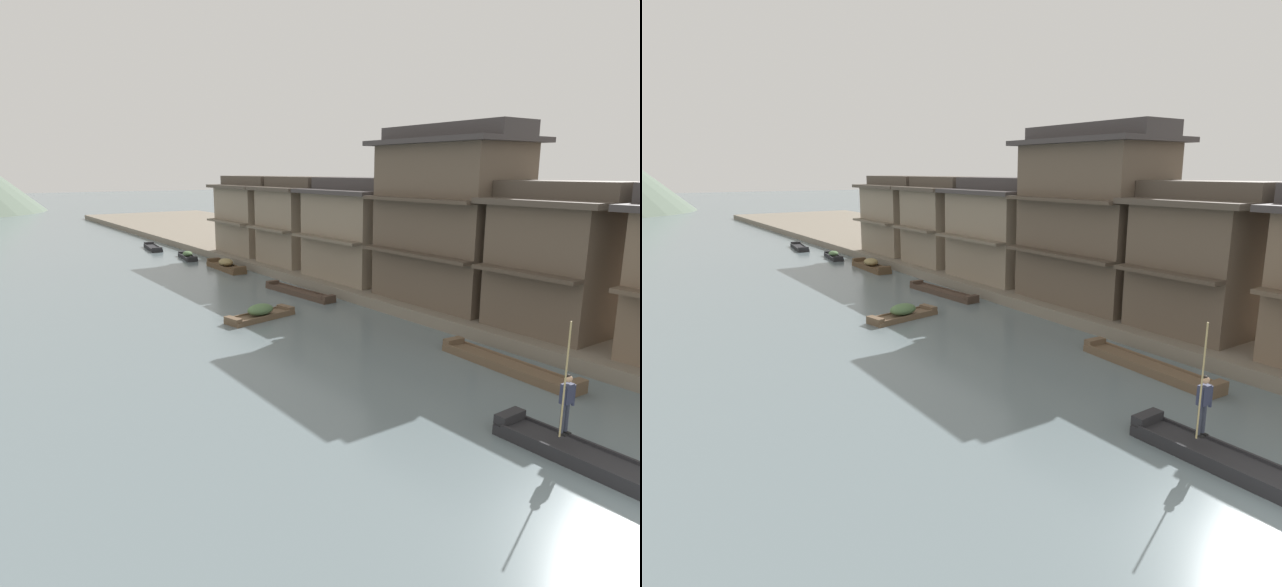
{
  "view_description": "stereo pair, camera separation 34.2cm",
  "coord_description": "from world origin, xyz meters",
  "views": [
    {
      "loc": [
        -10.59,
        -4.35,
        7.11
      ],
      "look_at": [
        3.29,
        15.81,
        1.64
      ],
      "focal_mm": 30.86,
      "sensor_mm": 36.0,
      "label": 1
    },
    {
      "loc": [
        -10.31,
        -4.54,
        7.11
      ],
      "look_at": [
        3.29,
        15.81,
        1.64
      ],
      "focal_mm": 30.86,
      "sensor_mm": 36.0,
      "label": 2
    }
  ],
  "objects": [
    {
      "name": "house_waterfront_narrow",
      "position": [
        11.2,
        22.23,
        3.57
      ],
      "size": [
        6.8,
        7.19,
        6.14
      ],
      "color": "gray",
      "rests_on": "riverbank_right"
    },
    {
      "name": "boat_midriver_drifting",
      "position": [
        1.8,
        18.79,
        0.28
      ],
      "size": [
        3.79,
        1.78,
        0.75
      ],
      "color": "brown",
      "rests_on": "ground"
    },
    {
      "name": "boat_moored_second",
      "position": [
        6.23,
        22.27,
        0.14
      ],
      "size": [
        1.35,
        5.8,
        0.43
      ],
      "color": "#423328",
      "rests_on": "ground"
    },
    {
      "name": "boat_moored_third",
      "position": [
        5.95,
        39.02,
        0.22
      ],
      "size": [
        1.44,
        3.93,
        0.63
      ],
      "color": "#232326",
      "rests_on": "ground"
    },
    {
      "name": "ground_plane",
      "position": [
        0.0,
        0.0,
        0.0
      ],
      "size": [
        400.0,
        400.0,
        0.0
      ],
      "primitive_type": "plane",
      "color": "slate"
    },
    {
      "name": "house_waterfront_tall",
      "position": [
        10.44,
        14.78,
        4.88
      ],
      "size": [
        5.28,
        7.77,
        8.74
      ],
      "color": "brown",
      "rests_on": "riverbank_right"
    },
    {
      "name": "riverbank_right",
      "position": [
        16.56,
        30.0,
        0.29
      ],
      "size": [
        18.0,
        110.0,
        0.58
      ],
      "primitive_type": "cube",
      "color": "slate",
      "rests_on": "ground"
    },
    {
      "name": "boatman_person",
      "position": [
        1.82,
        2.75,
        1.57
      ],
      "size": [
        0.57,
        0.25,
        3.04
      ],
      "color": "black",
      "rests_on": "boat_foreground_poled"
    },
    {
      "name": "boat_moored_far",
      "position": [
        6.32,
        32.42,
        0.29
      ],
      "size": [
        1.22,
        5.01,
        0.83
      ],
      "color": "brown",
      "rests_on": "ground"
    },
    {
      "name": "house_waterfront_far",
      "position": [
        10.99,
        29.08,
        3.59
      ],
      "size": [
        6.37,
        5.97,
        6.14
      ],
      "color": "gray",
      "rests_on": "riverbank_right"
    },
    {
      "name": "house_waterfront_end",
      "position": [
        10.57,
        35.73,
        3.58
      ],
      "size": [
        5.53,
        7.03,
        6.14
      ],
      "color": "gray",
      "rests_on": "riverbank_right"
    },
    {
      "name": "boat_moored_nearest",
      "position": [
        5.36,
        46.12,
        0.15
      ],
      "size": [
        1.6,
        4.71,
        0.45
      ],
      "color": "#232326",
      "rests_on": "ground"
    },
    {
      "name": "boat_foreground_poled",
      "position": [
        1.86,
        1.92,
        0.18
      ],
      "size": [
        1.19,
        5.19,
        0.56
      ],
      "color": "#232326",
      "rests_on": "ground"
    },
    {
      "name": "house_waterfront_second",
      "position": [
        10.59,
        8.58,
        3.59
      ],
      "size": [
        5.58,
        5.48,
        6.14
      ],
      "color": "brown",
      "rests_on": "riverbank_right"
    },
    {
      "name": "boat_midriver_upstream",
      "position": [
        5.84,
        7.43,
        0.15
      ],
      "size": [
        1.27,
        5.84,
        0.48
      ],
      "color": "brown",
      "rests_on": "ground"
    }
  ]
}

